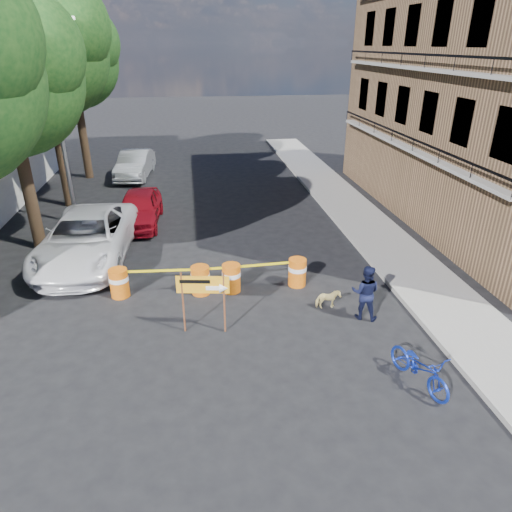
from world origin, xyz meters
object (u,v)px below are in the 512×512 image
object	(u,v)px
barrel_far_right	(297,272)
pedestrian	(365,293)
barrel_far_left	(119,282)
sedan_silver	(135,164)
barrel_mid_left	(200,280)
dog	(328,299)
sedan_red	(139,208)
suv_white	(87,238)
barrel_mid_right	(231,277)
detour_sign	(209,290)
bicycle	(423,351)

from	to	relation	value
barrel_far_right	pedestrian	distance (m)	2.58
barrel_far_left	sedan_silver	size ratio (longest dim) A/B	0.20
barrel_mid_left	dog	xyz separation A→B (m)	(3.62, -1.41, -0.18)
sedan_red	sedan_silver	distance (m)	7.77
dog	sedan_red	world-z (taller)	sedan_red
barrel_far_right	sedan_silver	size ratio (longest dim) A/B	0.20
barrel_far_right	suv_white	size ratio (longest dim) A/B	0.15
sedan_red	barrel_far_left	bearing A→B (deg)	-88.11
dog	pedestrian	bearing A→B (deg)	-128.46
barrel_far_left	barrel_mid_right	world-z (taller)	same
pedestrian	sedan_red	size ratio (longest dim) A/B	0.38
detour_sign	pedestrian	xyz separation A→B (m)	(4.26, 0.09, -0.48)
barrel_mid_left	sedan_red	world-z (taller)	sedan_red
barrel_mid_right	detour_sign	world-z (taller)	detour_sign
dog	sedan_silver	bearing A→B (deg)	21.97
suv_white	barrel_mid_right	bearing A→B (deg)	-28.55
barrel_mid_right	sedan_silver	xyz separation A→B (m)	(-4.18, 14.06, 0.28)
barrel_mid_right	sedan_red	xyz separation A→B (m)	(-3.30, 6.34, 0.25)
barrel_mid_left	pedestrian	distance (m)	4.92
detour_sign	bicycle	xyz separation A→B (m)	(4.51, -2.75, -0.38)
barrel_mid_right	dog	distance (m)	3.03
pedestrian	suv_white	distance (m)	9.69
barrel_mid_right	sedan_silver	size ratio (longest dim) A/B	0.20
sedan_silver	pedestrian	bearing A→B (deg)	-58.15
pedestrian	barrel_mid_left	bearing A→B (deg)	-0.42
detour_sign	bicycle	distance (m)	5.29
sedan_red	sedan_silver	world-z (taller)	sedan_silver
barrel_mid_right	sedan_silver	distance (m)	14.67
barrel_mid_left	detour_sign	bearing A→B (deg)	-84.53
detour_sign	bicycle	size ratio (longest dim) A/B	0.98
barrel_far_left	bicycle	distance (m)	8.76
sedan_red	sedan_silver	bearing A→B (deg)	99.21
barrel_far_right	barrel_far_left	bearing A→B (deg)	179.20
pedestrian	sedan_red	bearing A→B (deg)	-26.77
barrel_mid_left	bicycle	distance (m)	6.79
barrel_mid_right	pedestrian	xyz separation A→B (m)	(3.52, -2.04, 0.33)
barrel_mid_right	bicycle	world-z (taller)	bicycle
detour_sign	sedan_red	size ratio (longest dim) A/B	0.42
pedestrian	sedan_red	distance (m)	10.80
barrel_mid_left	barrel_mid_right	xyz separation A→B (m)	(0.95, 0.00, 0.00)
detour_sign	suv_white	distance (m)	6.51
sedan_silver	sedan_red	bearing A→B (deg)	-77.20
suv_white	barrel_far_left	bearing A→B (deg)	-60.30
suv_white	sedan_silver	size ratio (longest dim) A/B	1.35
sedan_silver	bicycle	bearing A→B (deg)	-60.95
barrel_far_left	dog	size ratio (longest dim) A/B	1.30
barrel_far_left	barrel_mid_left	xyz separation A→B (m)	(2.44, -0.17, 0.00)
sedan_red	dog	bearing A→B (deg)	-49.68
suv_white	sedan_silver	world-z (taller)	suv_white
suv_white	sedan_red	xyz separation A→B (m)	(1.48, 3.38, -0.13)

